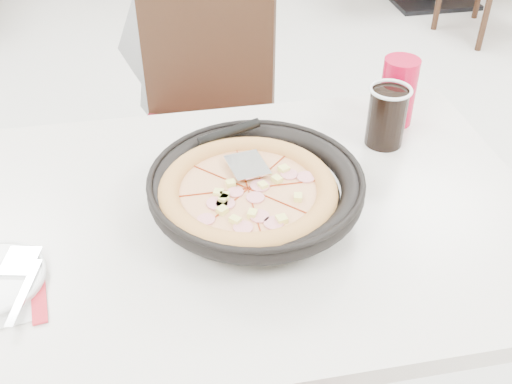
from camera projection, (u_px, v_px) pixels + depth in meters
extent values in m
plane|color=silver|center=(271.00, 306.00, 1.96)|extent=(7.00, 7.00, 0.00)
cylinder|color=black|center=(234.00, 211.00, 1.14)|extent=(0.11, 0.11, 0.04)
cylinder|color=black|center=(256.00, 195.00, 1.14)|extent=(0.32, 0.32, 0.01)
cylinder|color=#BB874A|center=(248.00, 198.00, 1.11)|extent=(0.30, 0.30, 0.02)
cube|color=silver|center=(247.00, 165.00, 1.13)|extent=(0.08, 0.10, 0.00)
cube|color=silver|center=(24.00, 292.00, 0.98)|extent=(0.05, 0.15, 0.00)
cylinder|color=black|center=(387.00, 118.00, 1.32)|extent=(0.09, 0.09, 0.13)
cylinder|color=#AF0526|center=(398.00, 91.00, 1.39)|extent=(0.08, 0.08, 0.16)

